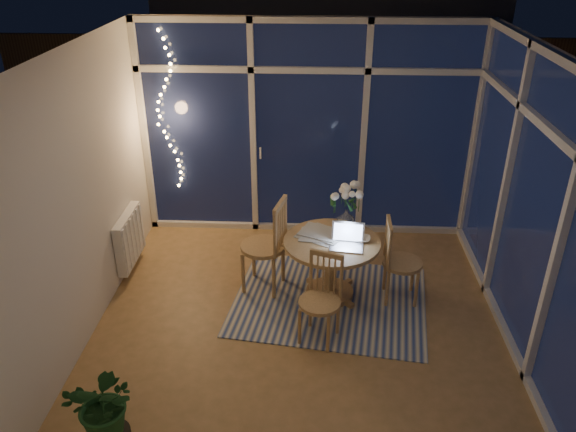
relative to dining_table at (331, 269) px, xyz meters
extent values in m
plane|color=olive|center=(-0.27, -0.50, -0.33)|extent=(4.00, 4.00, 0.00)
plane|color=white|center=(-0.27, -0.50, 2.27)|extent=(4.00, 4.00, 0.00)
cube|color=silver|center=(-0.27, 1.50, 0.97)|extent=(4.00, 0.04, 2.60)
cube|color=silver|center=(-0.27, -2.50, 0.97)|extent=(4.00, 0.04, 2.60)
cube|color=silver|center=(-2.27, -0.50, 0.97)|extent=(0.04, 4.00, 2.60)
cube|color=silver|center=(1.73, -0.50, 0.97)|extent=(0.04, 4.00, 2.60)
cube|color=silver|center=(-0.27, 1.46, 0.97)|extent=(4.00, 0.10, 2.60)
cube|color=silver|center=(1.69, -0.50, 0.97)|extent=(0.10, 4.00, 2.60)
cube|color=white|center=(-2.21, 0.40, 0.07)|extent=(0.10, 0.70, 0.58)
cube|color=black|center=(0.23, 4.50, -0.39)|extent=(12.00, 6.00, 0.10)
cube|color=#362513|center=(-0.27, 5.00, 0.57)|extent=(11.00, 0.08, 1.80)
sphere|color=black|center=(-1.07, 2.90, 0.12)|extent=(0.90, 0.90, 0.90)
cube|color=beige|center=(0.00, -0.10, -0.33)|extent=(2.14, 1.81, 0.01)
cylinder|color=olive|center=(0.00, 0.00, 0.00)|extent=(1.09, 1.09, 0.66)
cube|color=olive|center=(-0.71, 0.12, 0.20)|extent=(0.59, 0.59, 1.06)
cube|color=olive|center=(0.72, -0.02, 0.13)|extent=(0.43, 0.43, 0.92)
cube|color=olive|center=(-0.12, -0.71, 0.11)|extent=(0.52, 0.52, 0.88)
imported|color=white|center=(0.15, 0.31, 0.44)|extent=(0.23, 0.23, 0.21)
imported|color=white|center=(0.30, 0.02, 0.35)|extent=(0.17, 0.17, 0.04)
cube|color=beige|center=(-0.10, 0.11, 0.34)|extent=(0.49, 0.43, 0.02)
cube|color=black|center=(0.03, -0.03, 0.34)|extent=(0.11, 0.09, 0.01)
imported|color=#1B4B21|center=(-1.64, -2.03, 0.05)|extent=(0.62, 0.56, 0.76)
camera|label=1|loc=(-0.19, -4.88, 3.13)|focal=35.00mm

